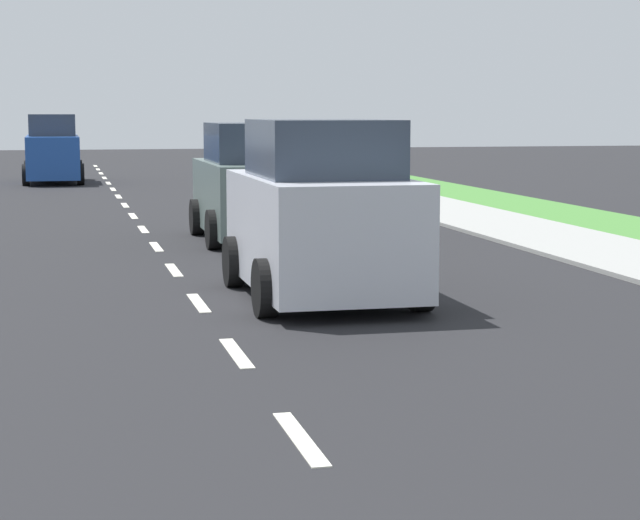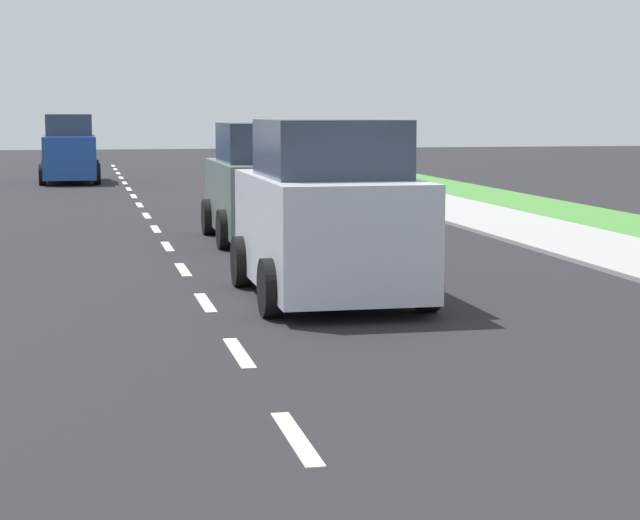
% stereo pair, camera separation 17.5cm
% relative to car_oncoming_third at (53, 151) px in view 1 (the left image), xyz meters
% --- Properties ---
extents(ground_plane, '(96.00, 96.00, 0.00)m').
position_rel_car_oncoming_third_xyz_m(ground_plane, '(1.73, -15.45, -1.04)').
color(ground_plane, black).
extents(lane_center_line, '(0.14, 46.40, 0.01)m').
position_rel_car_oncoming_third_xyz_m(lane_center_line, '(1.73, -11.25, -1.03)').
color(lane_center_line, silver).
rests_on(lane_center_line, ground).
extents(car_oncoming_third, '(1.91, 4.26, 2.23)m').
position_rel_car_oncoming_third_xyz_m(car_oncoming_third, '(0.00, 0.00, 0.00)').
color(car_oncoming_third, '#1E4799').
rests_on(car_oncoming_third, ground).
extents(car_outgoing_far, '(1.95, 3.82, 2.13)m').
position_rel_car_oncoming_third_xyz_m(car_outgoing_far, '(3.52, -18.14, -0.05)').
color(car_outgoing_far, slate).
rests_on(car_outgoing_far, ground).
extents(car_outgoing_ahead, '(2.07, 3.82, 2.23)m').
position_rel_car_oncoming_third_xyz_m(car_outgoing_ahead, '(3.29, -24.71, 0.00)').
color(car_outgoing_ahead, silver).
rests_on(car_outgoing_ahead, ground).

